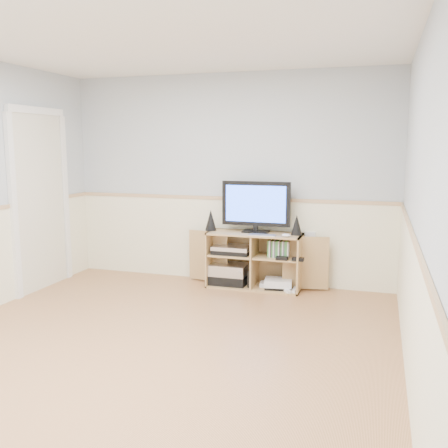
{
  "coord_description": "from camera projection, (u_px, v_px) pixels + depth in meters",
  "views": [
    {
      "loc": [
        1.74,
        -3.52,
        1.66
      ],
      "look_at": [
        0.27,
        1.2,
        0.87
      ],
      "focal_mm": 40.0,
      "sensor_mm": 36.0,
      "label": 1
    }
  ],
  "objects": [
    {
      "name": "keyboard",
      "position": [
        262.0,
        235.0,
        5.6
      ],
      "size": [
        0.31,
        0.13,
        0.01
      ],
      "primitive_type": "cube",
      "rotation": [
        0.0,
        0.0,
        0.04
      ],
      "color": "silver",
      "rests_on": "media_cabinet"
    },
    {
      "name": "av_components",
      "position": [
        230.0,
        267.0,
        5.92
      ],
      "size": [
        0.52,
        0.33,
        0.47
      ],
      "color": "black",
      "rests_on": "media_cabinet"
    },
    {
      "name": "game_consoles",
      "position": [
        278.0,
        284.0,
        5.77
      ],
      "size": [
        0.46,
        0.3,
        0.11
      ],
      "color": "white",
      "rests_on": "media_cabinet"
    },
    {
      "name": "speaker_left",
      "position": [
        211.0,
        220.0,
        5.93
      ],
      "size": [
        0.13,
        0.13,
        0.25
      ],
      "primitive_type": "cone",
      "color": "black",
      "rests_on": "media_cabinet"
    },
    {
      "name": "mouse",
      "position": [
        286.0,
        235.0,
        5.52
      ],
      "size": [
        0.1,
        0.07,
        0.04
      ],
      "primitive_type": "ellipsoid",
      "rotation": [
        0.0,
        0.0,
        0.05
      ],
      "color": "white",
      "rests_on": "media_cabinet"
    },
    {
      "name": "game_cases",
      "position": [
        279.0,
        249.0,
        5.69
      ],
      "size": [
        0.24,
        0.13,
        0.19
      ],
      "primitive_type": "cube",
      "color": "#3F8C3F",
      "rests_on": "media_cabinet"
    },
    {
      "name": "room",
      "position": [
        146.0,
        200.0,
        4.03
      ],
      "size": [
        4.04,
        4.54,
        2.54
      ],
      "color": "tan",
      "rests_on": "ground"
    },
    {
      "name": "monitor",
      "position": [
        256.0,
        205.0,
        5.77
      ],
      "size": [
        0.8,
        0.18,
        0.59
      ],
      "color": "black",
      "rests_on": "media_cabinet"
    },
    {
      "name": "media_cabinet",
      "position": [
        255.0,
        259.0,
        5.87
      ],
      "size": [
        1.7,
        0.41,
        0.65
      ],
      "color": "tan",
      "rests_on": "floor"
    },
    {
      "name": "wall_outlet",
      "position": [
        310.0,
        237.0,
        5.8
      ],
      "size": [
        0.12,
        0.03,
        0.12
      ],
      "primitive_type": "cube",
      "color": "white",
      "rests_on": "wall_back"
    },
    {
      "name": "speaker_right",
      "position": [
        297.0,
        225.0,
        5.63
      ],
      "size": [
        0.12,
        0.12,
        0.23
      ],
      "primitive_type": "cone",
      "color": "black",
      "rests_on": "media_cabinet"
    }
  ]
}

